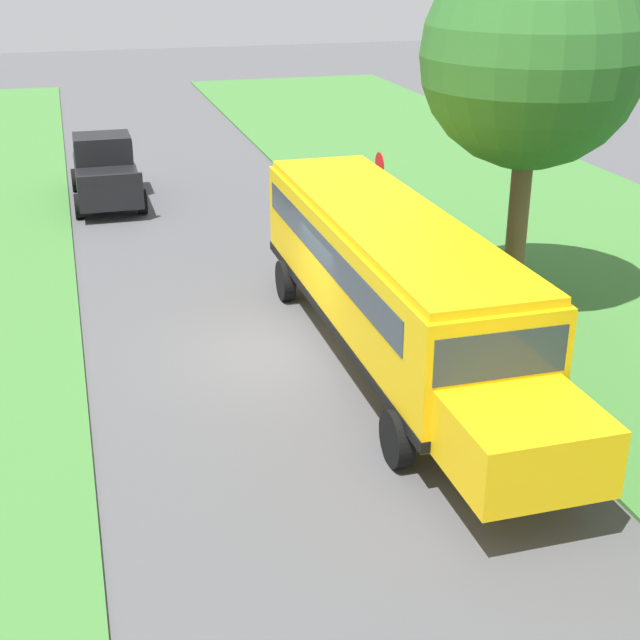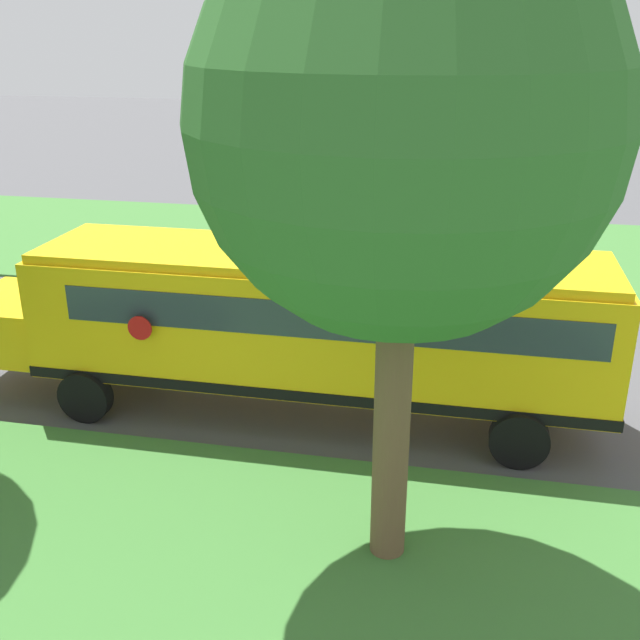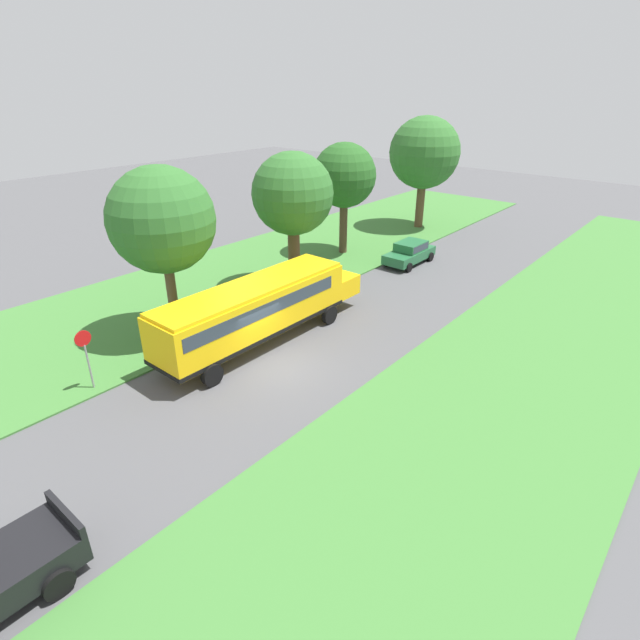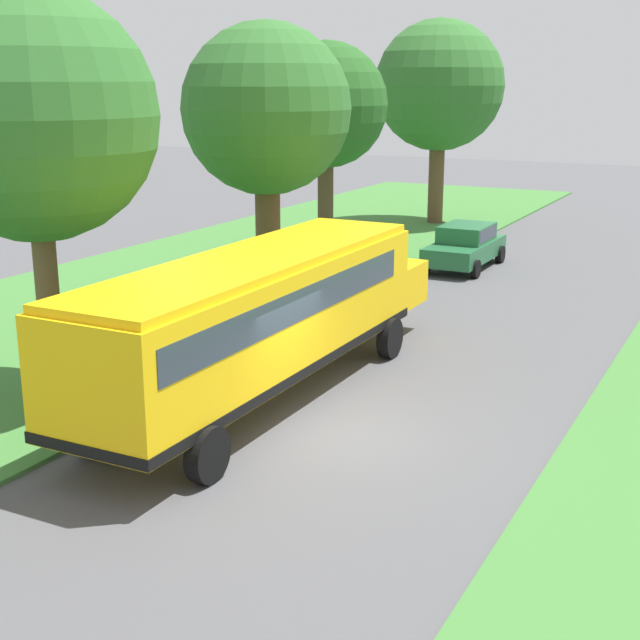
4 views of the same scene
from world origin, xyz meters
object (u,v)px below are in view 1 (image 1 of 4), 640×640
pickup_truck (105,169)px  stop_sign (379,187)px  oak_tree_beside_bus (533,55)px  school_bus (390,275)px

pickup_truck → stop_sign: size_ratio=1.97×
oak_tree_beside_bus → stop_sign: size_ratio=3.07×
school_bus → stop_sign: school_bus is taller
oak_tree_beside_bus → school_bus: bearing=28.4°
pickup_truck → stop_sign: stop_sign is taller
pickup_truck → stop_sign: (-7.30, 7.28, 0.66)m
pickup_truck → school_bus: bearing=108.6°
pickup_truck → oak_tree_beside_bus: size_ratio=0.64×
school_bus → pickup_truck: (4.94, -14.67, -0.85)m
school_bus → oak_tree_beside_bus: size_ratio=1.47×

